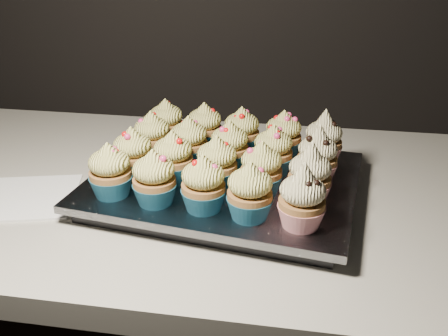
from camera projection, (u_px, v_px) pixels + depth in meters
The scene contains 24 objects.
worktop at pixel (130, 188), 0.88m from camera, with size 2.44×0.64×0.04m, color beige.
napkin at pixel (30, 197), 0.80m from camera, with size 0.14×0.14×0.00m, color white.
baking_tray at pixel (224, 190), 0.80m from camera, with size 0.38×0.29×0.02m, color black.
foil_lining at pixel (224, 180), 0.80m from camera, with size 0.41×0.32×0.01m, color silver.
cupcake_0 at pixel (110, 172), 0.73m from camera, with size 0.06×0.06×0.08m.
cupcake_1 at pixel (154, 179), 0.70m from camera, with size 0.06×0.06×0.08m.
cupcake_2 at pixel (203, 185), 0.69m from camera, with size 0.06×0.06×0.08m.
cupcake_3 at pixel (250, 193), 0.67m from camera, with size 0.06×0.06×0.08m.
cupcake_4 at pixel (302, 199), 0.65m from camera, with size 0.06×0.06×0.10m.
cupcake_5 at pixel (133, 154), 0.78m from camera, with size 0.06×0.06×0.08m.
cupcake_6 at pixel (173, 158), 0.77m from camera, with size 0.06×0.06×0.08m.
cupcake_7 at pixel (217, 164), 0.75m from camera, with size 0.06×0.06×0.08m.
cupcake_8 at pixel (261, 170), 0.73m from camera, with size 0.06×0.06×0.08m.
cupcake_9 at pixel (310, 176), 0.71m from camera, with size 0.06×0.06×0.10m.
cupcake_10 at pixel (152, 137), 0.85m from camera, with size 0.06×0.06×0.08m.
cupcake_11 at pixel (189, 142), 0.82m from camera, with size 0.06×0.06×0.08m.
cupcake_12 at pixel (230, 147), 0.81m from camera, with size 0.06×0.06×0.08m.
cupcake_13 at pixel (273, 151), 0.79m from camera, with size 0.06×0.06×0.08m.
cupcake_14 at pixel (317, 157), 0.77m from camera, with size 0.06×0.06×0.10m.
cupcake_15 at pixel (166, 123), 0.91m from camera, with size 0.06×0.06×0.08m.
cupcake_16 at pixel (205, 127), 0.89m from camera, with size 0.06×0.06×0.08m.
cupcake_17 at pixel (242, 132), 0.87m from camera, with size 0.06×0.06×0.08m.
cupcake_18 at pixel (283, 136), 0.85m from camera, with size 0.06×0.06×0.08m.
cupcake_19 at pixel (323, 140), 0.83m from camera, with size 0.06×0.06×0.10m.
Camera 1 is at (0.29, 0.96, 1.29)m, focal length 40.00 mm.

